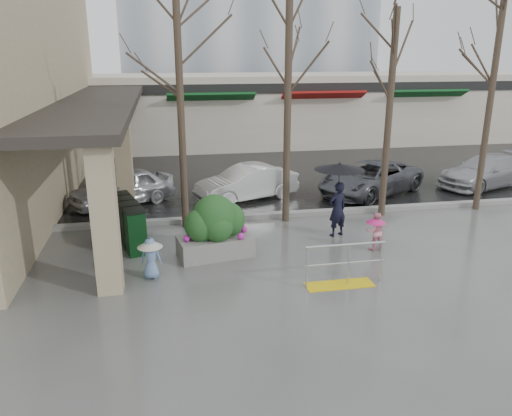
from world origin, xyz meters
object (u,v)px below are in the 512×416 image
object	(u,v)px
planter	(215,227)
car_a	(122,187)
car_b	(247,183)
car_d	(487,171)
woman	(338,188)
news_boxes	(128,222)
tree_west	(178,56)
child_blue	(151,254)
child_pink	(375,229)
car_c	(370,178)
tree_east	(498,46)
tree_mideast	(393,64)
tree_midwest	(289,51)
handrail	(343,270)

from	to	relation	value
planter	car_a	world-z (taller)	planter
car_b	car_d	xyz separation A→B (m)	(9.83, 0.08, 0.00)
woman	news_boxes	distance (m)	6.06
tree_west	child_blue	size ratio (longest dim) A/B	6.64
woman	child_pink	bearing A→B (deg)	98.80
news_boxes	tree_west	bearing A→B (deg)	19.23
car_b	car_d	distance (m)	9.83
car_c	planter	bearing A→B (deg)	-82.84
woman	child_blue	distance (m)	5.76
tree_east	child_blue	size ratio (longest dim) A/B	7.03
tree_mideast	planter	world-z (taller)	tree_mideast
tree_midwest	woman	size ratio (longest dim) A/B	3.15
woman	car_a	distance (m)	7.85
tree_east	car_d	bearing A→B (deg)	50.95
tree_mideast	tree_east	bearing A→B (deg)	-0.00
handrail	car_b	world-z (taller)	car_b
handrail	tree_east	size ratio (longest dim) A/B	0.26
tree_east	child_pink	xyz separation A→B (m)	(-5.00, -2.87, -4.79)
woman	car_d	distance (m)	9.01
car_b	tree_mideast	bearing A→B (deg)	36.51
handrail	car_a	distance (m)	9.36
tree_mideast	child_pink	xyz separation A→B (m)	(-1.50, -2.87, -4.27)
tree_mideast	woman	distance (m)	4.35
woman	child_blue	world-z (taller)	woman
car_a	planter	bearing A→B (deg)	-0.79
handrail	car_b	distance (m)	7.50
tree_midwest	car_a	bearing A→B (deg)	151.91
tree_mideast	car_d	size ratio (longest dim) A/B	1.50
car_a	car_b	size ratio (longest dim) A/B	0.97
handrail	woman	bearing A→B (deg)	72.80
tree_midwest	child_pink	bearing A→B (deg)	-57.88
tree_east	car_a	bearing A→B (deg)	166.87
tree_west	news_boxes	size ratio (longest dim) A/B	2.91
tree_midwest	child_pink	size ratio (longest dim) A/B	6.59
tree_mideast	tree_midwest	bearing A→B (deg)	180.00
planter	car_b	xyz separation A→B (m)	(1.71, 5.11, -0.18)
tree_west	car_d	distance (m)	13.27
child_pink	woman	bearing A→B (deg)	-57.00
woman	car_b	distance (m)	4.76
car_a	car_d	size ratio (longest dim) A/B	0.85
news_boxes	car_d	xyz separation A→B (m)	(13.84, 3.86, -0.01)
child_pink	tree_mideast	bearing A→B (deg)	-112.40
tree_west	car_a	bearing A→B (deg)	126.42
tree_west	tree_mideast	distance (m)	6.50
woman	planter	world-z (taller)	woman
child_pink	car_a	distance (m)	9.08
planter	car_d	bearing A→B (deg)	24.25
car_b	news_boxes	bearing A→B (deg)	-67.74
handrail	planter	distance (m)	3.58
tree_midwest	car_b	bearing A→B (deg)	107.49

